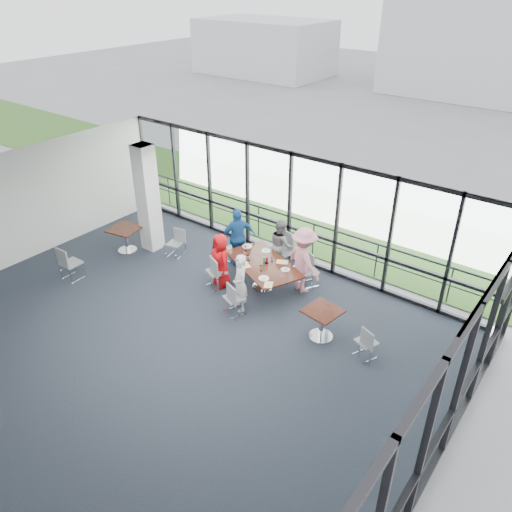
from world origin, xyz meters
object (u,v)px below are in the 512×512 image
Objects in this scene: chair_spare_la at (71,263)px; side_table_left at (125,232)px; structural_column at (148,198)px; diner_far_right at (304,260)px; main_table at (263,267)px; chair_spare_r at (366,342)px; chair_main_end at (234,248)px; chair_main_nr at (234,298)px; diner_end at (238,237)px; chair_spare_lb at (175,244)px; side_table_right at (322,315)px; diner_far_left at (281,245)px; diner_near_left at (221,260)px; diner_near_right at (240,283)px; chair_main_fr at (310,271)px; chair_main_fl at (285,252)px; chair_main_nl at (217,272)px.

side_table_left is at bearing 89.86° from chair_spare_la.
diner_far_right is (4.88, 0.79, -0.70)m from structural_column.
main_table is at bearing 3.61° from structural_column.
chair_main_end is at bearing -173.50° from chair_spare_r.
diner_end is at bearing 148.16° from chair_main_nr.
chair_spare_r is (3.28, 0.51, -0.04)m from chair_main_nr.
chair_spare_lb reaches higher than side_table_left.
side_table_right is 0.57× the size of diner_far_left.
side_table_left is 3.47m from diner_end.
side_table_right is at bearing 34.44° from chair_main_nr.
diner_end is 2.11× the size of chair_spare_r.
diner_near_left is 0.99× the size of diner_far_left.
side_table_right is 2.18m from diner_near_right.
chair_main_nr is (1.42, -1.89, -0.42)m from diner_end.
side_table_left is 1.18× the size of chair_main_fr.
chair_main_fr is (1.11, -0.24, -0.33)m from diner_far_left.
chair_main_fr is at bearing 67.06° from main_table.
structural_column is 3.74× the size of side_table_right.
diner_near_left is 0.83× the size of diner_far_right.
chair_spare_lb is at bearing -152.33° from main_table.
chair_main_nr is (0.00, -0.23, -0.30)m from diner_near_right.
chair_main_fl is 1.00× the size of chair_spare_la.
chair_main_fr is at bearing 32.66° from chair_spare_la.
diner_far_left is 1.55× the size of chair_spare_la.
structural_column is 1.78× the size of diner_far_right.
side_table_right is 1.05× the size of chair_spare_lb.
chair_main_fr is 2.40m from chair_main_end.
diner_near_right is 3.31m from chair_spare_r.
main_table and side_table_right have the same top height.
structural_column reaches higher than diner_far_left.
diner_end is 1.78× the size of chair_main_fl.
chair_main_fl is (-1.04, 0.70, -0.42)m from diner_far_right.
chair_main_nl is at bearing 178.06° from side_table_right.
chair_main_end is at bearing 19.67° from diner_far_right.
structural_column is 1.29× the size of main_table.
chair_main_nl is 2.46m from chair_main_fr.
diner_end is (2.70, 0.80, -0.74)m from structural_column.
side_table_left is at bearing -145.27° from main_table.
diner_far_right is 2.16× the size of chair_main_end.
chair_main_fl is (0.83, 1.96, 0.01)m from chair_main_nl.
chair_main_nl is 1.07× the size of chair_main_nr.
chair_main_end is at bearing 26.70° from side_table_left.
chair_spare_lb is (-3.95, -1.08, -0.01)m from chair_main_fr.
chair_spare_la is at bearing -123.91° from main_table.
diner_end is at bearing -173.52° from chair_spare_r.
chair_main_end is (2.95, 1.49, -0.21)m from side_table_left.
chair_main_fl is at bearing 117.46° from chair_main_nr.
chair_spare_lb is (-2.09, 0.34, -0.34)m from diner_near_left.
chair_main_nl is at bearing 150.90° from chair_spare_lb.
structural_column is 4.29m from diner_near_right.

